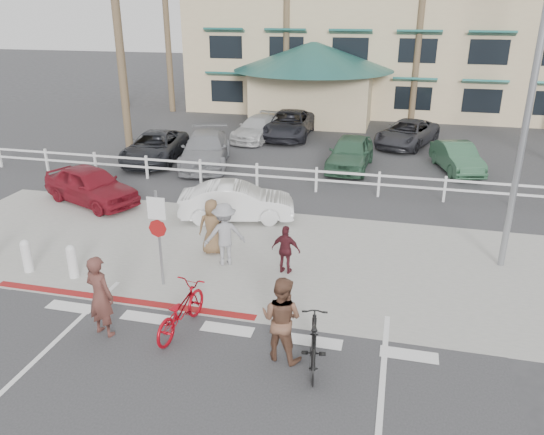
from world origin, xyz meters
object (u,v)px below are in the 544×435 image
(bike_red, at_px, (180,310))
(car_red_compact, at_px, (91,185))
(car_white_sedan, at_px, (237,202))
(bike_black, at_px, (314,342))
(sign_post, at_px, (159,234))

(bike_red, height_order, car_red_compact, car_red_compact)
(car_white_sedan, bearing_deg, bike_red, 172.67)
(bike_black, xyz_separation_m, car_white_sedan, (-3.86, 7.23, 0.08))
(car_white_sedan, relative_size, car_red_compact, 0.95)
(sign_post, height_order, car_red_compact, sign_post)
(car_red_compact, bearing_deg, sign_post, -111.87)
(sign_post, bearing_deg, car_red_compact, 135.21)
(bike_black, relative_size, car_red_compact, 0.46)
(bike_red, bearing_deg, sign_post, -47.75)
(bike_black, bearing_deg, sign_post, -37.35)
(sign_post, bearing_deg, bike_red, -54.96)
(bike_black, xyz_separation_m, car_red_compact, (-9.55, 7.52, 0.14))
(bike_red, height_order, car_white_sedan, car_white_sedan)
(bike_red, bearing_deg, car_white_sedan, -76.29)
(car_white_sedan, xyz_separation_m, car_red_compact, (-5.69, 0.29, 0.06))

